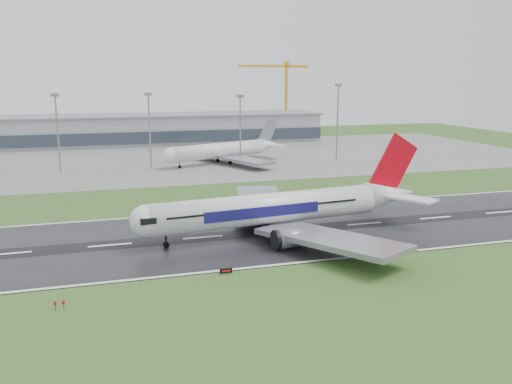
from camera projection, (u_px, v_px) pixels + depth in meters
name	position (u px, v px, depth m)	size (l,w,h in m)	color
ground	(110.00, 245.00, 113.30)	(520.00, 520.00, 0.00)	#2D511D
runway	(110.00, 245.00, 113.29)	(400.00, 45.00, 0.10)	black
apron	(102.00, 161.00, 230.48)	(400.00, 130.00, 0.08)	slate
terminal	(99.00, 131.00, 285.19)	(240.00, 36.00, 15.00)	gray
main_airliner	(287.00, 188.00, 120.06)	(70.37, 67.02, 20.78)	silver
parked_airliner	(223.00, 142.00, 222.31)	(59.87, 55.74, 17.55)	silver
tower_crane	(286.00, 99.00, 327.21)	(45.82, 2.50, 45.16)	gold
runway_sign	(226.00, 271.00, 96.69)	(2.30, 0.26, 1.04)	black
floodmast_2	(58.00, 135.00, 199.84)	(0.64, 0.64, 28.23)	gray
floodmast_3	(150.00, 132.00, 209.32)	(0.64, 0.64, 28.29)	gray
floodmast_4	(240.00, 131.00, 219.72)	(0.64, 0.64, 27.19)	gray
floodmast_5	(337.00, 123.00, 231.47)	(0.64, 0.64, 31.45)	gray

